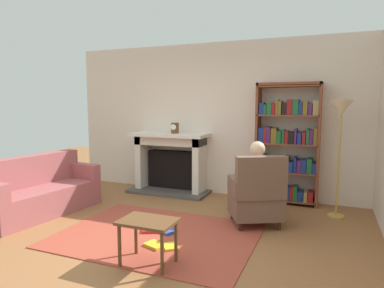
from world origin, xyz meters
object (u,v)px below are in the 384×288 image
at_px(fireplace, 171,161).
at_px(seated_reader, 255,179).
at_px(mantel_clock, 175,128).
at_px(floor_lamp, 341,118).
at_px(bookshelf, 287,145).
at_px(side_table, 148,227).
at_px(armchair_reading, 257,195).
at_px(sofa_floral, 39,192).

xyz_separation_m(fireplace, seated_reader, (1.79, -1.11, 0.04)).
xyz_separation_m(mantel_clock, floor_lamp, (2.70, -0.32, 0.23)).
relative_size(bookshelf, side_table, 3.50).
distance_m(fireplace, seated_reader, 2.10).
distance_m(armchair_reading, seated_reader, 0.23).
bearing_deg(mantel_clock, side_table, -70.64).
bearing_deg(fireplace, side_table, -68.89).
bearing_deg(seated_reader, bookshelf, -131.47).
height_order(fireplace, side_table, fireplace).
height_order(sofa_floral, side_table, sofa_floral).
bearing_deg(mantel_clock, armchair_reading, -32.96).
height_order(fireplace, seated_reader, seated_reader).
relative_size(armchair_reading, seated_reader, 0.85).
distance_m(seated_reader, floor_lamp, 1.49).
bearing_deg(sofa_floral, side_table, -102.59).
distance_m(mantel_clock, sofa_floral, 2.44).
xyz_separation_m(bookshelf, floor_lamp, (0.76, -0.45, 0.46)).
xyz_separation_m(side_table, floor_lamp, (1.79, 2.30, 1.03)).
height_order(bookshelf, seated_reader, bookshelf).
distance_m(bookshelf, floor_lamp, 1.00).
relative_size(armchair_reading, sofa_floral, 0.55).
height_order(armchair_reading, seated_reader, seated_reader).
height_order(seated_reader, floor_lamp, floor_lamp).
relative_size(armchair_reading, floor_lamp, 0.58).
height_order(mantel_clock, seated_reader, mantel_clock).
xyz_separation_m(fireplace, floor_lamp, (2.83, -0.42, 0.84)).
bearing_deg(bookshelf, side_table, -110.37).
bearing_deg(bookshelf, seated_reader, -103.93).
bearing_deg(mantel_clock, seated_reader, -31.26).
relative_size(bookshelf, sofa_floral, 1.11).
xyz_separation_m(sofa_floral, side_table, (2.30, -0.81, 0.07)).
bearing_deg(seated_reader, armchair_reading, 90.00).
height_order(bookshelf, floor_lamp, bookshelf).
bearing_deg(sofa_floral, fireplace, -26.56).
relative_size(seated_reader, floor_lamp, 0.68).
bearing_deg(armchair_reading, bookshelf, -127.95).
bearing_deg(floor_lamp, mantel_clock, 173.27).
bearing_deg(seated_reader, side_table, 37.82).
bearing_deg(fireplace, mantel_clock, -37.95).
bearing_deg(armchair_reading, sofa_floral, -14.96).
distance_m(fireplace, sofa_floral, 2.29).
xyz_separation_m(fireplace, sofa_floral, (-1.26, -1.90, -0.26)).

